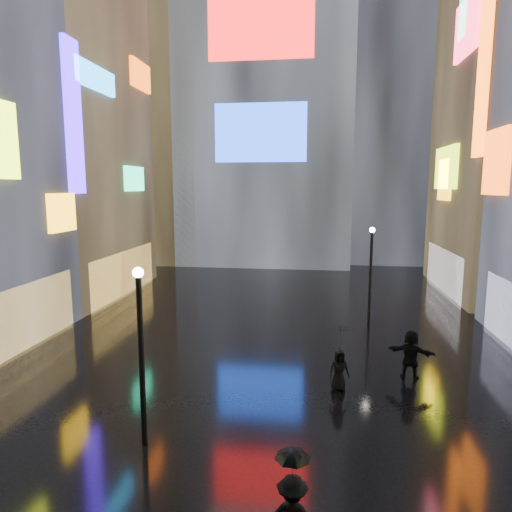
# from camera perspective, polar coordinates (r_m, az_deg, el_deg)

# --- Properties ---
(ground) EXTENTS (140.00, 140.00, 0.00)m
(ground) POSITION_cam_1_polar(r_m,az_deg,el_deg) (24.62, 2.54, -8.76)
(ground) COLOR black
(ground) RESTS_ON ground
(building_left_far) EXTENTS (10.28, 12.00, 22.00)m
(building_left_far) POSITION_cam_1_polar(r_m,az_deg,el_deg) (34.70, -24.46, 13.89)
(building_left_far) COLOR black
(building_left_far) RESTS_ON ground
(tower_main) EXTENTS (16.00, 14.20, 42.00)m
(tower_main) POSITION_cam_1_polar(r_m,az_deg,el_deg) (49.56, 1.70, 24.64)
(tower_main) COLOR black
(tower_main) RESTS_ON ground
(tower_flank_right) EXTENTS (12.00, 12.00, 34.00)m
(tower_flank_right) POSITION_cam_1_polar(r_m,az_deg,el_deg) (50.80, 16.35, 19.26)
(tower_flank_right) COLOR black
(tower_flank_right) RESTS_ON ground
(tower_flank_left) EXTENTS (10.00, 10.00, 26.00)m
(tower_flank_left) POSITION_cam_1_polar(r_m,az_deg,el_deg) (48.49, -12.12, 15.15)
(tower_flank_left) COLOR black
(tower_flank_left) RESTS_ON ground
(lamp_near) EXTENTS (0.30, 0.30, 5.20)m
(lamp_near) POSITION_cam_1_polar(r_m,az_deg,el_deg) (13.38, -14.19, -10.91)
(lamp_near) COLOR black
(lamp_near) RESTS_ON ground
(lamp_far) EXTENTS (0.30, 0.30, 5.20)m
(lamp_far) POSITION_cam_1_polar(r_m,az_deg,el_deg) (25.71, 14.15, -1.51)
(lamp_far) COLOR black
(lamp_far) RESTS_ON ground
(pedestrian_4) EXTENTS (0.86, 0.69, 1.52)m
(pedestrian_4) POSITION_cam_1_polar(r_m,az_deg,el_deg) (17.36, 10.34, -13.85)
(pedestrian_4) COLOR black
(pedestrian_4) RESTS_ON ground
(pedestrian_5) EXTENTS (1.87, 1.08, 1.92)m
(pedestrian_5) POSITION_cam_1_polar(r_m,az_deg,el_deg) (18.94, 18.77, -11.58)
(pedestrian_5) COLOR black
(pedestrian_5) RESTS_ON ground
(umbrella_1) EXTENTS (0.78, 0.78, 0.61)m
(umbrella_1) POSITION_cam_1_polar(r_m,az_deg,el_deg) (9.81, 4.63, -24.39)
(umbrella_1) COLOR black
(umbrella_1) RESTS_ON pedestrian_2
(umbrella_2) EXTENTS (1.35, 1.36, 0.93)m
(umbrella_2) POSITION_cam_1_polar(r_m,az_deg,el_deg) (16.93, 10.45, -10.01)
(umbrella_2) COLOR black
(umbrella_2) RESTS_ON pedestrian_4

